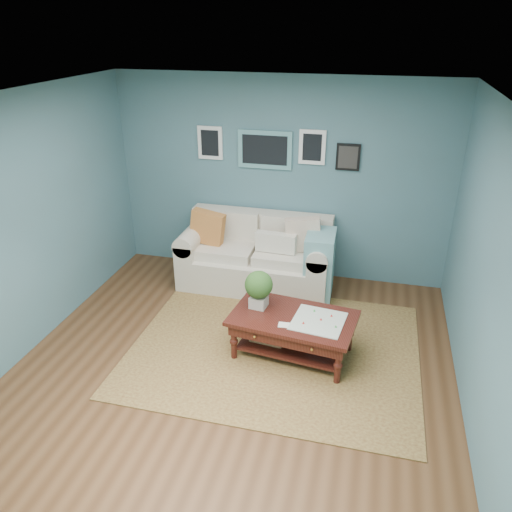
% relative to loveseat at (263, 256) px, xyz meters
% --- Properties ---
extents(room_shell, '(5.00, 5.02, 2.70)m').
position_rel_loveseat_xyz_m(room_shell, '(0.11, -1.97, 0.93)').
color(room_shell, brown).
rests_on(room_shell, ground).
extents(area_rug, '(3.10, 2.48, 0.01)m').
position_rel_loveseat_xyz_m(area_rug, '(0.47, -1.41, -0.42)').
color(area_rug, '#583218').
rests_on(area_rug, ground).
extents(loveseat, '(2.04, 0.93, 1.05)m').
position_rel_loveseat_xyz_m(loveseat, '(0.00, 0.00, 0.00)').
color(loveseat, silver).
rests_on(loveseat, ground).
extents(coffee_table, '(1.37, 0.91, 0.90)m').
position_rel_loveseat_xyz_m(coffee_table, '(0.61, -1.45, -0.03)').
color(coffee_table, black).
rests_on(coffee_table, ground).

